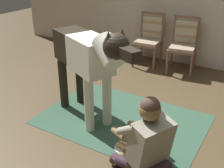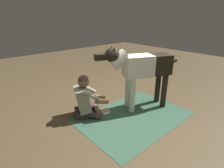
# 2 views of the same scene
# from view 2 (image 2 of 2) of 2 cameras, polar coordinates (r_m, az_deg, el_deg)

# --- Properties ---
(ground_plane) EXTENTS (13.90, 13.90, 0.00)m
(ground_plane) POSITION_cam_2_polar(r_m,az_deg,el_deg) (3.67, 5.03, -9.27)
(ground_plane) COLOR brown
(area_rug) EXTENTS (2.09, 1.44, 0.01)m
(area_rug) POSITION_cam_2_polar(r_m,az_deg,el_deg) (3.57, 7.06, -10.18)
(area_rug) COLOR #345743
(area_rug) RESTS_ON ground
(person_sitting_on_floor) EXTENTS (0.71, 0.62, 0.83)m
(person_sitting_on_floor) POSITION_cam_2_polar(r_m,az_deg,el_deg) (3.49, -8.46, -4.82)
(person_sitting_on_floor) COLOR #402E3C
(person_sitting_on_floor) RESTS_ON ground
(large_dog) EXTENTS (1.61, 0.87, 1.33)m
(large_dog) POSITION_cam_2_polar(r_m,az_deg,el_deg) (3.61, 9.14, 5.08)
(large_dog) COLOR silver
(large_dog) RESTS_ON ground
(hot_dog_on_plate) EXTENTS (0.22, 0.22, 0.06)m
(hot_dog_on_plate) POSITION_cam_2_polar(r_m,az_deg,el_deg) (3.70, -2.42, -8.48)
(hot_dog_on_plate) COLOR white
(hot_dog_on_plate) RESTS_ON ground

